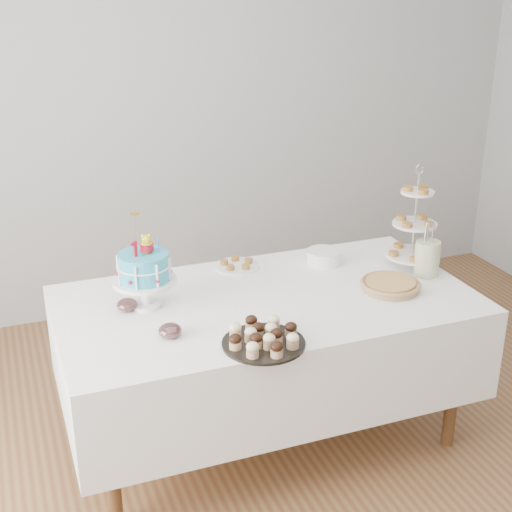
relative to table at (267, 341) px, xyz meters
name	(u,v)px	position (x,y,z in m)	size (l,w,h in m)	color
floor	(289,473)	(0.00, -0.30, -0.54)	(5.00, 5.00, 0.00)	brown
walls	(296,197)	(0.00, -0.30, 0.81)	(5.04, 4.04, 2.70)	#A6A9AB
table	(267,341)	(0.00, 0.00, 0.00)	(1.92, 1.02, 0.77)	white
birthday_cake	(145,282)	(-0.54, 0.12, 0.35)	(0.29, 0.29, 0.44)	white
cupcake_tray	(264,336)	(-0.17, -0.40, 0.27)	(0.34, 0.34, 0.08)	black
pie	(390,285)	(0.58, -0.12, 0.25)	(0.29, 0.29, 0.05)	tan
tiered_stand	(415,225)	(0.84, 0.10, 0.45)	(0.27, 0.27, 0.53)	silver
plate_stack	(324,257)	(0.43, 0.29, 0.26)	(0.18, 0.18, 0.07)	white
pastry_plate	(237,264)	(-0.01, 0.40, 0.24)	(0.23, 0.23, 0.03)	white
jam_bowl_a	(170,331)	(-0.51, -0.20, 0.25)	(0.10, 0.10, 0.06)	silver
jam_bowl_b	(127,305)	(-0.63, 0.11, 0.25)	(0.09, 0.09, 0.06)	silver
utensil_pitcher	(427,257)	(0.84, -0.03, 0.32)	(0.13, 0.12, 0.27)	#F0E8CF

